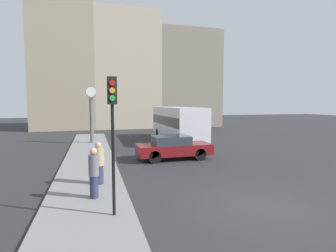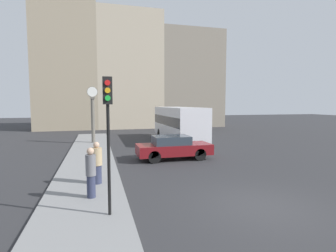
# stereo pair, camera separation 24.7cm
# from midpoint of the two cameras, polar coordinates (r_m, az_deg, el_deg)

# --- Properties ---
(ground_plane) EXTENTS (120.00, 120.00, 0.00)m
(ground_plane) POSITION_cam_midpoint_polar(r_m,az_deg,el_deg) (9.39, 20.26, -16.10)
(ground_plane) COLOR #2D2D30
(sidewalk_corner) EXTENTS (2.78, 23.44, 0.12)m
(sidewalk_corner) POSITION_cam_midpoint_polar(r_m,az_deg,el_deg) (17.13, -16.24, -6.23)
(sidewalk_corner) COLOR gray
(sidewalk_corner) RESTS_ON ground_plane
(building_row) EXTENTS (24.97, 5.00, 17.73)m
(building_row) POSITION_cam_midpoint_polar(r_m,az_deg,el_deg) (36.60, -8.34, 11.96)
(building_row) COLOR gray
(building_row) RESTS_ON ground_plane
(sedan_car) EXTENTS (4.39, 1.76, 1.41)m
(sedan_car) POSITION_cam_midpoint_polar(r_m,az_deg,el_deg) (15.61, 1.60, -4.63)
(sedan_car) COLOR maroon
(sedan_car) RESTS_ON ground_plane
(bus_distant) EXTENTS (2.48, 8.41, 2.98)m
(bus_distant) POSITION_cam_midpoint_polar(r_m,az_deg,el_deg) (22.98, 2.68, 0.88)
(bus_distant) COLOR silver
(bus_distant) RESTS_ON ground_plane
(traffic_light_near) EXTENTS (0.26, 0.24, 3.93)m
(traffic_light_near) POSITION_cam_midpoint_polar(r_m,az_deg,el_deg) (7.48, -12.02, 1.84)
(traffic_light_near) COLOR black
(traffic_light_near) RESTS_ON sidewalk_corner
(street_clock) EXTENTS (0.86, 0.38, 4.56)m
(street_clock) POSITION_cam_midpoint_polar(r_m,az_deg,el_deg) (22.21, -15.74, 2.40)
(street_clock) COLOR #666056
(street_clock) RESTS_ON sidewalk_corner
(pedestrian_tan_coat) EXTENTS (0.43, 0.43, 1.68)m
(pedestrian_tan_coat) POSITION_cam_midpoint_polar(r_m,az_deg,el_deg) (10.89, -14.62, -7.83)
(pedestrian_tan_coat) COLOR #2D334C
(pedestrian_tan_coat) RESTS_ON sidewalk_corner
(pedestrian_grey_jacket) EXTENTS (0.34, 0.34, 1.72)m
(pedestrian_grey_jacket) POSITION_cam_midpoint_polar(r_m,az_deg,el_deg) (9.34, -15.71, -9.70)
(pedestrian_grey_jacket) COLOR #2D334C
(pedestrian_grey_jacket) RESTS_ON sidewalk_corner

